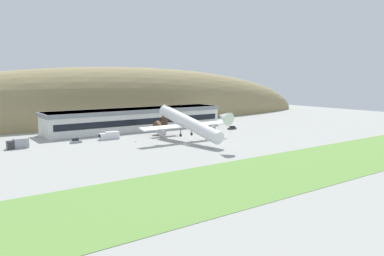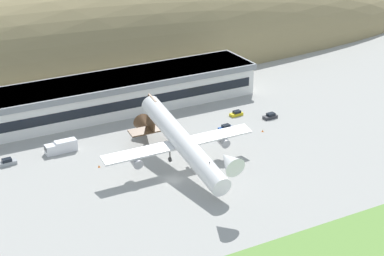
% 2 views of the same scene
% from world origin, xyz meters
% --- Properties ---
extents(ground_plane, '(371.63, 371.63, 0.00)m').
position_xyz_m(ground_plane, '(0.00, 0.00, 0.00)').
color(ground_plane, '#9E9E99').
extents(grass_strip_foreground, '(334.47, 31.17, 0.08)m').
position_xyz_m(grass_strip_foreground, '(0.00, -46.29, 0.04)').
color(grass_strip_foreground, '#669342').
rests_on(grass_strip_foreground, ground_plane).
extents(hill_backdrop, '(280.81, 50.31, 59.31)m').
position_xyz_m(hill_backdrop, '(15.41, 85.07, 0.00)').
color(hill_backdrop, '#8E7F56').
rests_on(hill_backdrop, ground_plane).
extents(terminal_building, '(85.00, 16.97, 9.57)m').
position_xyz_m(terminal_building, '(4.76, 45.78, 5.43)').
color(terminal_building, white).
rests_on(terminal_building, ground_plane).
extents(cargo_airplane, '(37.93, 46.61, 13.38)m').
position_xyz_m(cargo_airplane, '(4.39, 4.58, 6.80)').
color(cargo_airplane, white).
extents(service_car_0, '(4.08, 1.87, 1.63)m').
position_xyz_m(service_car_0, '(-30.90, 25.64, 0.68)').
color(service_car_0, '#999EA3').
rests_on(service_car_0, ground_plane).
extents(service_car_1, '(3.97, 1.90, 1.45)m').
position_xyz_m(service_car_1, '(25.07, 18.58, 0.60)').
color(service_car_1, '#264C99').
rests_on(service_car_1, ground_plane).
extents(service_car_2, '(4.09, 1.99, 1.51)m').
position_xyz_m(service_car_2, '(40.15, 19.43, 0.62)').
color(service_car_2, '#333338').
rests_on(service_car_2, ground_plane).
extents(service_car_3, '(3.81, 1.87, 1.44)m').
position_xyz_m(service_car_3, '(32.93, 25.58, 0.59)').
color(service_car_3, gold).
rests_on(service_car_3, ground_plane).
extents(fuel_truck, '(6.97, 2.96, 3.32)m').
position_xyz_m(fuel_truck, '(-50.28, 26.75, 1.58)').
color(fuel_truck, '#333338').
rests_on(fuel_truck, ground_plane).
extents(box_truck, '(7.88, 2.45, 2.90)m').
position_xyz_m(box_truck, '(-17.47, 26.26, 1.39)').
color(box_truck, silver).
rests_on(box_truck, ground_plane).
extents(traffic_cone_0, '(0.52, 0.52, 0.58)m').
position_xyz_m(traffic_cone_0, '(33.06, 12.80, 0.28)').
color(traffic_cone_0, orange).
rests_on(traffic_cone_0, ground_plane).
extents(traffic_cone_1, '(0.52, 0.52, 0.58)m').
position_xyz_m(traffic_cone_1, '(-12.38, 14.09, 0.28)').
color(traffic_cone_1, orange).
rests_on(traffic_cone_1, ground_plane).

